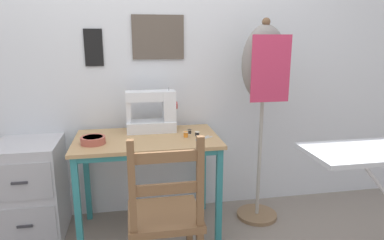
# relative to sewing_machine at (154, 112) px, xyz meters

# --- Properties ---
(wall_back) EXTENTS (10.00, 0.07, 2.55)m
(wall_back) POSITION_rel_sewing_machine_xyz_m (-0.06, 0.20, 0.40)
(wall_back) COLOR silver
(wall_back) RESTS_ON ground_plane
(sewing_table) EXTENTS (1.01, 0.59, 0.73)m
(sewing_table) POSITION_rel_sewing_machine_xyz_m (-0.06, -0.17, -0.24)
(sewing_table) COLOR tan
(sewing_table) RESTS_ON ground_plane
(sewing_machine) EXTENTS (0.38, 0.17, 0.33)m
(sewing_machine) POSITION_rel_sewing_machine_xyz_m (0.00, 0.00, 0.00)
(sewing_machine) COLOR white
(sewing_machine) RESTS_ON sewing_table
(fabric_bowl) EXTENTS (0.16, 0.16, 0.05)m
(fabric_bowl) POSITION_rel_sewing_machine_xyz_m (-0.42, -0.24, -0.12)
(fabric_bowl) COLOR #B25647
(fabric_bowl) RESTS_ON sewing_table
(scissors) EXTENTS (0.13, 0.11, 0.01)m
(scissors) POSITION_rel_sewing_machine_xyz_m (0.30, -0.27, -0.14)
(scissors) COLOR silver
(scissors) RESTS_ON sewing_table
(thread_spool_near_machine) EXTENTS (0.04, 0.04, 0.04)m
(thread_spool_near_machine) POSITION_rel_sewing_machine_xyz_m (0.20, -0.21, -0.12)
(thread_spool_near_machine) COLOR orange
(thread_spool_near_machine) RESTS_ON sewing_table
(thread_spool_mid_table) EXTENTS (0.03, 0.03, 0.03)m
(thread_spool_mid_table) POSITION_rel_sewing_machine_xyz_m (0.25, -0.12, -0.13)
(thread_spool_mid_table) COLOR black
(thread_spool_mid_table) RESTS_ON sewing_table
(thread_spool_far_edge) EXTENTS (0.04, 0.04, 0.03)m
(thread_spool_far_edge) POSITION_rel_sewing_machine_xyz_m (0.29, -0.19, -0.13)
(thread_spool_far_edge) COLOR black
(thread_spool_far_edge) RESTS_ON sewing_table
(wooden_chair) EXTENTS (0.40, 0.38, 0.95)m
(wooden_chair) POSITION_rel_sewing_machine_xyz_m (-0.01, -0.79, -0.42)
(wooden_chair) COLOR brown
(wooden_chair) RESTS_ON ground_plane
(filing_cabinet) EXTENTS (0.43, 0.49, 0.70)m
(filing_cabinet) POSITION_rel_sewing_machine_xyz_m (-0.89, -0.05, -0.52)
(filing_cabinet) COLOR #B7B7BC
(filing_cabinet) RESTS_ON ground_plane
(dress_form) EXTENTS (0.34, 0.32, 1.55)m
(dress_form) POSITION_rel_sewing_machine_xyz_m (0.80, -0.12, 0.27)
(dress_form) COLOR #846647
(dress_form) RESTS_ON ground_plane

